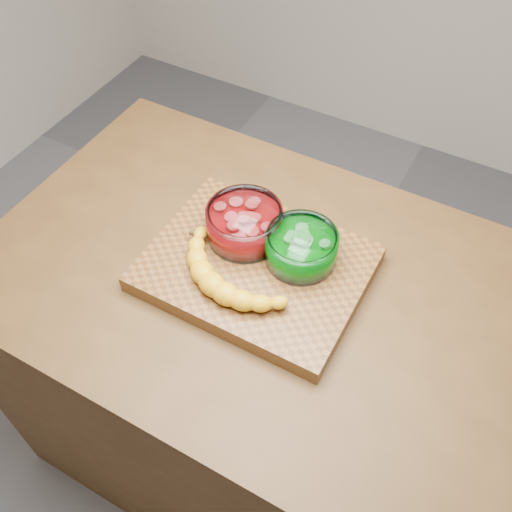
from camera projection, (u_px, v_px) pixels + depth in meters
The scene contains 6 objects.
ground at pixel (256, 439), 1.91m from camera, with size 3.50×3.50×0.00m, color #58585D.
counter at pixel (256, 374), 1.57m from camera, with size 1.20×0.80×0.90m, color #4B3116.
cutting_board at pixel (256, 268), 1.21m from camera, with size 0.45×0.35×0.04m, color brown.
bowl_red at pixel (245, 224), 1.21m from camera, with size 0.16×0.16×0.08m.
bowl_green at pixel (301, 248), 1.17m from camera, with size 0.15×0.15×0.07m.
banana at pixel (234, 272), 1.15m from camera, with size 0.30×0.18×0.04m, color gold, non-canonical shape.
Camera 1 is at (0.36, -0.66, 1.86)m, focal length 40.00 mm.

